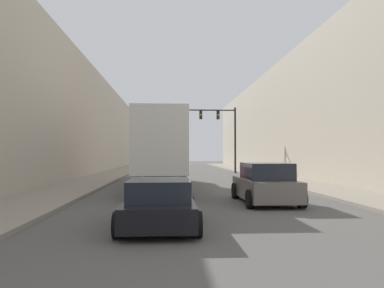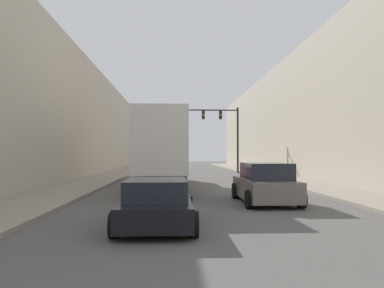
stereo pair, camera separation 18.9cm
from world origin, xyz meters
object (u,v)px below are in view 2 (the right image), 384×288
object	(u,v)px
sedan_car	(157,203)
suv_car	(265,184)
semi_truck	(164,149)
traffic_signal_gantry	(226,128)

from	to	relation	value
sedan_car	suv_car	size ratio (longest dim) A/B	0.97
semi_truck	suv_car	world-z (taller)	semi_truck
semi_truck	suv_car	size ratio (longest dim) A/B	3.19
sedan_car	suv_car	distance (m)	6.29
semi_truck	traffic_signal_gantry	xyz separation A→B (m)	(6.12, 16.59, 2.39)
semi_truck	traffic_signal_gantry	bearing A→B (deg)	69.76
traffic_signal_gantry	sedan_car	bearing A→B (deg)	-101.81
semi_truck	traffic_signal_gantry	world-z (taller)	traffic_signal_gantry
sedan_car	semi_truck	bearing A→B (deg)	90.74
sedan_car	suv_car	bearing A→B (deg)	48.06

